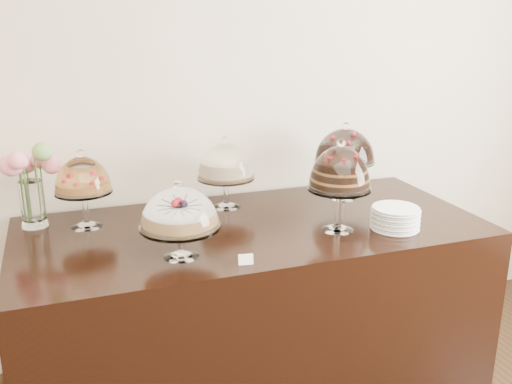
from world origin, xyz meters
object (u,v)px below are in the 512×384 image
object	(u,v)px
display_counter	(253,309)
cake_stand_choco_layer	(340,172)
flower_vase	(29,178)
plate_stack	(395,218)
cake_stand_fruit_tart	(83,179)
cake_stand_cheesecake	(226,164)
cake_stand_dark_choco	(345,149)
cake_stand_sugar_sponge	(179,212)

from	to	relation	value
display_counter	cake_stand_choco_layer	xyz separation A→B (m)	(0.35, -0.19, 0.73)
flower_vase	plate_stack	world-z (taller)	flower_vase
cake_stand_choco_layer	cake_stand_fruit_tart	size ratio (longest dim) A/B	1.16
cake_stand_cheesecake	cake_stand_dark_choco	size ratio (longest dim) A/B	0.90
cake_stand_cheesecake	cake_stand_dark_choco	bearing A→B (deg)	-6.02
cake_stand_sugar_sponge	cake_stand_choco_layer	world-z (taller)	cake_stand_choco_layer
plate_stack	cake_stand_cheesecake	bearing A→B (deg)	139.04
cake_stand_cheesecake	cake_stand_fruit_tart	xyz separation A→B (m)	(-0.71, -0.06, 0.01)
cake_stand_cheesecake	cake_stand_fruit_tart	size ratio (longest dim) A/B	1.00
display_counter	cake_stand_sugar_sponge	xyz separation A→B (m)	(-0.40, -0.25, 0.65)
cake_stand_dark_choco	cake_stand_fruit_tart	size ratio (longest dim) A/B	1.11
display_counter	cake_stand_dark_choco	xyz separation A→B (m)	(0.60, 0.23, 0.73)
cake_stand_choco_layer	plate_stack	size ratio (longest dim) A/B	1.96
cake_stand_sugar_sponge	plate_stack	size ratio (longest dim) A/B	1.50
display_counter	cake_stand_dark_choco	distance (m)	0.97
flower_vase	plate_stack	distance (m)	1.71
display_counter	cake_stand_dark_choco	bearing A→B (deg)	20.93
plate_stack	cake_stand_sugar_sponge	bearing A→B (deg)	178.79
display_counter	plate_stack	size ratio (longest dim) A/B	9.96
display_counter	cake_stand_cheesecake	size ratio (longest dim) A/B	5.86
cake_stand_choco_layer	cake_stand_cheesecake	world-z (taller)	cake_stand_choco_layer
cake_stand_sugar_sponge	flower_vase	size ratio (longest dim) A/B	0.80
flower_vase	cake_stand_cheesecake	bearing A→B (deg)	-2.04
flower_vase	cake_stand_dark_choco	bearing A→B (deg)	-3.66
cake_stand_sugar_sponge	plate_stack	bearing A→B (deg)	-1.21
cake_stand_dark_choco	flower_vase	distance (m)	1.59
cake_stand_sugar_sponge	cake_stand_cheesecake	xyz separation A→B (m)	(0.36, 0.55, 0.03)
cake_stand_cheesecake	flower_vase	world-z (taller)	flower_vase
plate_stack	cake_stand_fruit_tart	bearing A→B (deg)	159.35
display_counter	cake_stand_sugar_sponge	distance (m)	0.80
cake_stand_choco_layer	plate_stack	distance (m)	0.35
flower_vase	display_counter	bearing A→B (deg)	-18.70
cake_stand_cheesecake	cake_stand_dark_choco	distance (m)	0.65
cake_stand_choco_layer	cake_stand_dark_choco	bearing A→B (deg)	59.35
display_counter	cake_stand_cheesecake	xyz separation A→B (m)	(-0.04, 0.30, 0.68)
cake_stand_sugar_sponge	cake_stand_fruit_tart	bearing A→B (deg)	125.28
plate_stack	cake_stand_dark_choco	bearing A→B (deg)	91.09
cake_stand_dark_choco	plate_stack	world-z (taller)	cake_stand_dark_choco
display_counter	flower_vase	distance (m)	1.24
cake_stand_dark_choco	cake_stand_cheesecake	bearing A→B (deg)	173.98
cake_stand_fruit_tart	flower_vase	world-z (taller)	flower_vase
display_counter	flower_vase	bearing A→B (deg)	161.30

